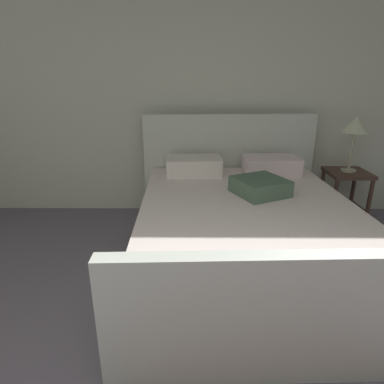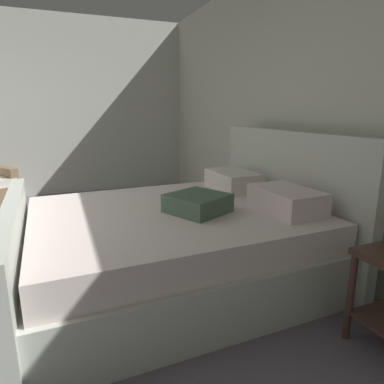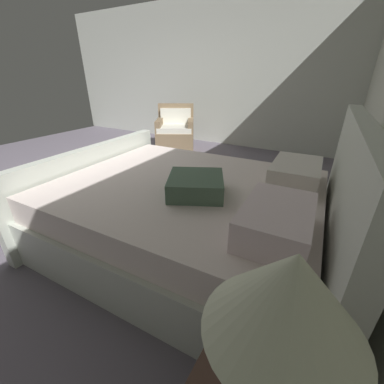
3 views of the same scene
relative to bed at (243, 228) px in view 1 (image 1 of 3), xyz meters
The scene contains 4 objects.
wall_back 1.76m from the bed, 108.04° to the left, with size 6.40×0.12×2.84m, color silver.
bed is the anchor object (origin of this frame).
nightstand_right 1.58m from the bed, 35.58° to the left, with size 0.44×0.44×0.60m.
table_lamp_right 1.74m from the bed, 35.58° to the left, with size 0.29×0.29×0.60m.
Camera 1 is at (0.00, -0.41, 1.58)m, focal length 29.98 mm.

